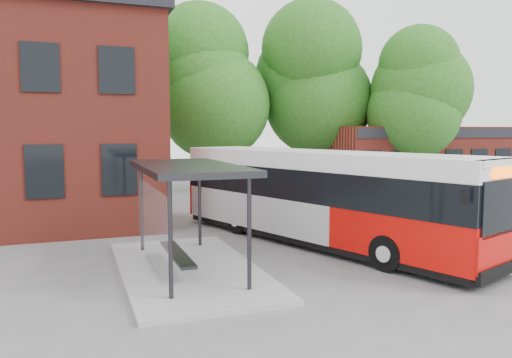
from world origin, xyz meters
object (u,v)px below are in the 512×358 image
object	(u,v)px
bicycle_3	(382,190)
bicycle_4	(397,190)
bicycle_6	(410,185)
bicycle_7	(429,186)
bus_shelter	(188,218)
bicycle_5	(396,187)
bicycle_2	(368,190)
city_bus	(319,198)
bicycle_1	(356,187)

from	to	relation	value
bicycle_3	bicycle_4	size ratio (longest dim) A/B	0.93
bicycle_6	bicycle_7	world-z (taller)	bicycle_7
bicycle_4	bicycle_3	bearing A→B (deg)	91.51
bus_shelter	bicycle_5	xyz separation A→B (m)	(14.88, 11.48, -0.97)
bicycle_5	bicycle_6	world-z (taller)	bicycle_5
bicycle_2	bicycle_4	distance (m)	1.62
bus_shelter	bicycle_3	size ratio (longest dim) A/B	4.03
city_bus	bicycle_1	distance (m)	12.25
bicycle_6	bicycle_3	bearing A→B (deg)	103.01
bus_shelter	bicycle_5	distance (m)	18.81
city_bus	bicycle_2	bearing A→B (deg)	29.50
bicycle_3	bicycle_6	xyz separation A→B (m)	(3.16, 1.76, -0.05)
bicycle_1	bicycle_7	distance (m)	4.65
bicycle_1	bicycle_6	distance (m)	3.94
bicycle_2	bicycle_5	distance (m)	2.59
bicycle_3	bicycle_7	world-z (taller)	bicycle_3
bicycle_5	bicycle_6	distance (m)	1.32
bicycle_1	bicycle_3	bearing A→B (deg)	-160.78
bicycle_2	bicycle_3	world-z (taller)	bicycle_3
bicycle_1	bicycle_2	size ratio (longest dim) A/B	1.00
bus_shelter	city_bus	bearing A→B (deg)	20.32
city_bus	bicycle_7	size ratio (longest dim) A/B	7.08
bicycle_4	bicycle_5	size ratio (longest dim) A/B	1.18
bicycle_2	bicycle_6	distance (m)	3.91
city_bus	bicycle_4	world-z (taller)	city_bus
bicycle_3	bicycle_7	xyz separation A→B (m)	(3.86, 0.87, -0.01)
bicycle_7	bicycle_2	bearing A→B (deg)	118.33
bicycle_6	bicycle_7	size ratio (longest dim) A/B	1.05
bus_shelter	bicycle_1	distance (m)	16.81
bicycle_4	bicycle_7	size ratio (longest dim) A/B	1.10
bicycle_1	bicycle_3	world-z (taller)	bicycle_1
bus_shelter	bicycle_5	world-z (taller)	bus_shelter
bus_shelter	bicycle_1	xyz separation A→B (m)	(12.22, 11.51, -0.91)
bus_shelter	bicycle_2	xyz separation A→B (m)	(12.43, 10.62, -0.98)
bicycle_1	bicycle_6	bearing A→B (deg)	-94.20
bicycle_7	bicycle_5	bearing A→B (deg)	99.53
bicycle_4	bicycle_7	bearing A→B (deg)	-72.75
bus_shelter	bicycle_3	world-z (taller)	bus_shelter
city_bus	bus_shelter	bearing A→B (deg)	-179.51
bicycle_6	bicycle_4	bearing A→B (deg)	112.64
bicycle_4	bicycle_5	xyz separation A→B (m)	(0.90, 1.36, -0.01)
bicycle_7	bicycle_1	bearing A→B (deg)	107.20
bicycle_5	bicycle_7	world-z (taller)	bicycle_7
bicycle_1	bicycle_4	size ratio (longest dim) A/B	0.96
bus_shelter	bicycle_6	distance (m)	20.05
bicycle_2	bicycle_7	size ratio (longest dim) A/B	1.05
bicycle_4	bicycle_6	bearing A→B (deg)	-50.69
bicycle_7	bicycle_6	bearing A→B (deg)	62.10
bicycle_2	bicycle_3	xyz separation A→B (m)	(0.55, -0.52, 0.05)
city_bus	bicycle_5	distance (m)	13.99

